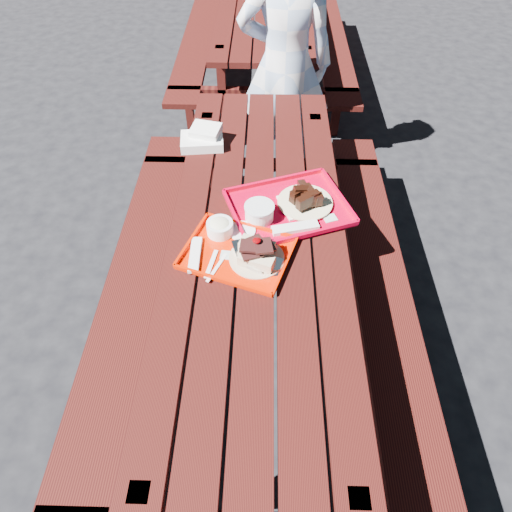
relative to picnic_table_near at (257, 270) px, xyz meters
The scene contains 7 objects.
ground 0.56m from the picnic_table_near, ahead, with size 60.00×60.00×0.00m, color black.
picnic_table_near is the anchor object (origin of this frame).
picnic_table_far 2.80m from the picnic_table_near, 90.00° to the left, with size 1.41×2.40×0.75m.
near_tray 0.24m from the picnic_table_near, 137.63° to the right, with size 0.49×0.43×0.13m.
far_tray 0.31m from the picnic_table_near, 54.17° to the left, with size 0.60×0.53×0.08m.
white_cloth 0.77m from the picnic_table_near, 113.09° to the left, with size 0.23×0.19×0.09m.
person 1.48m from the picnic_table_near, 84.55° to the left, with size 0.59×0.39×1.61m, color #A7C0E4.
Camera 1 is at (0.03, -1.31, 2.10)m, focal length 32.00 mm.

